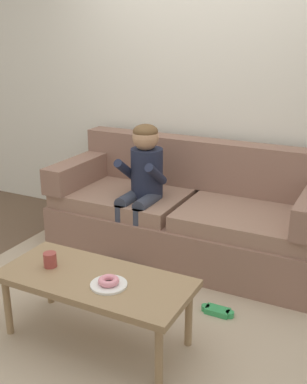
{
  "coord_description": "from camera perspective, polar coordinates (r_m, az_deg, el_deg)",
  "views": [
    {
      "loc": [
        1.45,
        -2.5,
        1.8
      ],
      "look_at": [
        -0.04,
        0.45,
        0.65
      ],
      "focal_mm": 43.91,
      "sensor_mm": 36.0,
      "label": 1
    }
  ],
  "objects": [
    {
      "name": "toy_controller",
      "position": [
        3.24,
        7.78,
        -14.22
      ],
      "size": [
        0.23,
        0.09,
        0.05
      ],
      "rotation": [
        0.0,
        0.0,
        0.12
      ],
      "color": "#339E56",
      "rests_on": "ground"
    },
    {
      "name": "coffee_table",
      "position": [
        2.82,
        -7.1,
        -11.02
      ],
      "size": [
        1.15,
        0.52,
        0.43
      ],
      "color": "#937551",
      "rests_on": "ground"
    },
    {
      "name": "ground",
      "position": [
        3.4,
        -2.84,
        -12.77
      ],
      "size": [
        10.0,
        10.0,
        0.0
      ],
      "primitive_type": "plane",
      "color": "brown"
    },
    {
      "name": "plate",
      "position": [
        2.7,
        -5.45,
        -11.14
      ],
      "size": [
        0.21,
        0.21,
        0.01
      ],
      "primitive_type": "cylinder",
      "color": "white",
      "rests_on": "coffee_table"
    },
    {
      "name": "donut",
      "position": [
        2.69,
        -5.47,
        -10.68
      ],
      "size": [
        0.17,
        0.17,
        0.04
      ],
      "primitive_type": "torus",
      "rotation": [
        0.0,
        0.0,
        0.87
      ],
      "color": "pink",
      "rests_on": "plate"
    },
    {
      "name": "wall_back",
      "position": [
        4.18,
        6.63,
        13.55
      ],
      "size": [
        8.0,
        0.1,
        2.8
      ],
      "primitive_type": "cube",
      "color": "silver",
      "rests_on": "ground"
    },
    {
      "name": "area_rug",
      "position": [
        3.22,
        -5.11,
        -14.74
      ],
      "size": [
        2.6,
        1.83,
        0.01
      ],
      "primitive_type": "cube",
      "color": "tan",
      "rests_on": "ground"
    },
    {
      "name": "person_child",
      "position": [
        3.74,
        -1.37,
        1.6
      ],
      "size": [
        0.34,
        0.58,
        1.1
      ],
      "color": "#1E2338",
      "rests_on": "ground"
    },
    {
      "name": "mug",
      "position": [
        2.94,
        -12.45,
        -8.04
      ],
      "size": [
        0.08,
        0.08,
        0.09
      ],
      "primitive_type": "cylinder",
      "color": "#993D38",
      "rests_on": "coffee_table"
    },
    {
      "name": "couch",
      "position": [
        3.9,
        4.14,
        -2.91
      ],
      "size": [
        2.21,
        0.9,
        0.92
      ],
      "color": "#846051",
      "rests_on": "ground"
    }
  ]
}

